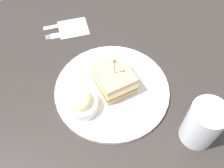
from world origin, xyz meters
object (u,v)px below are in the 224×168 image
Objects in this scene: coleslaw_bowl at (81,103)px; napkin at (73,28)px; knife at (61,25)px; plate at (112,89)px; drink_glass at (202,125)px; fork at (61,35)px; sandwich_half_center at (116,81)px.

coleslaw_bowl is 0.90× the size of napkin.
knife reaches higher than napkin.
drink_glass is at bearing 9.53° from plate.
fork is at bearing 169.29° from plate.
fork is 0.95× the size of knife.
napkin is at bearing 84.38° from fork.
drink_glass reaches higher than fork.
napkin is (-25.36, 8.48, -3.87)cm from sandwich_half_center.
drink_glass is 48.29cm from napkin.
coleslaw_bowl is 0.69× the size of knife.
fork is at bearing 149.40° from coleslaw_bowl.
fork is at bearing 171.47° from sandwich_half_center.
plate is at bearing -170.47° from drink_glass.
sandwich_half_center is 26.37cm from fork.
sandwich_half_center reaches higher than plate.
napkin is at bearing 24.61° from knife.
sandwich_half_center reaches higher than fork.
drink_glass is 48.41cm from fork.
plate is 2.55× the size of drink_glass.
fork reaches higher than napkin.
sandwich_half_center is at bearing 62.22° from plate.
knife is (-28.55, 7.72, -0.34)cm from plate.
sandwich_half_center is at bearing 77.64° from coleslaw_bowl.
sandwich_half_center reaches higher than napkin.
sandwich_half_center is 0.97× the size of knife.
coleslaw_bowl is 31.84cm from knife.
fork is (-0.45, -4.61, 0.10)cm from napkin.
plate is 2.52× the size of knife.
sandwich_half_center is at bearing -8.53° from fork.
drink_glass is 0.99× the size of knife.
knife is at bearing -155.39° from napkin.
plate is 26.59cm from napkin.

